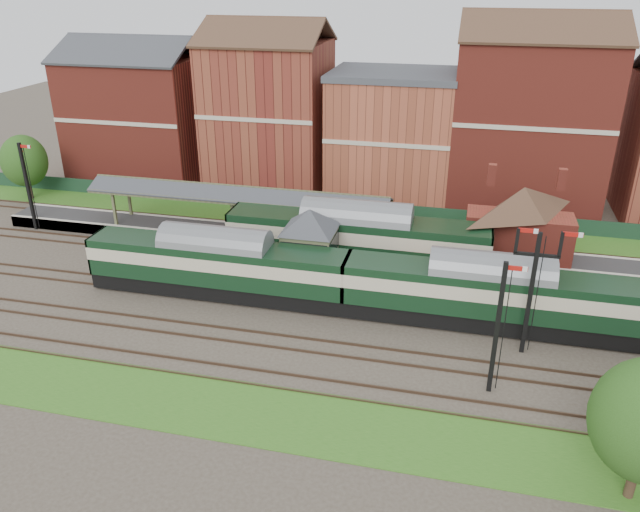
% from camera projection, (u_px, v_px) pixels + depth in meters
% --- Properties ---
extents(ground, '(160.00, 160.00, 0.00)m').
position_uv_depth(ground, '(340.00, 309.00, 43.40)').
color(ground, '#473D33').
rests_on(ground, ground).
extents(grass_back, '(90.00, 4.50, 0.06)m').
position_uv_depth(grass_back, '(376.00, 225.00, 57.50)').
color(grass_back, '#2D6619').
rests_on(grass_back, ground).
extents(grass_front, '(90.00, 5.00, 0.06)m').
position_uv_depth(grass_front, '(294.00, 419.00, 32.79)').
color(grass_front, '#2D6619').
rests_on(grass_front, ground).
extents(fence, '(90.00, 0.12, 1.50)m').
position_uv_depth(fence, '(379.00, 211.00, 58.97)').
color(fence, '#193823').
rests_on(fence, ground).
extents(platform, '(55.00, 3.40, 1.00)m').
position_uv_depth(platform, '(306.00, 242.00, 52.85)').
color(platform, '#2D2D2D').
rests_on(platform, ground).
extents(signal_box, '(5.40, 5.40, 6.00)m').
position_uv_depth(signal_box, '(310.00, 245.00, 45.56)').
color(signal_box, '#536548').
rests_on(signal_box, ground).
extents(brick_hut, '(3.20, 2.64, 2.94)m').
position_uv_depth(brick_hut, '(418.00, 281.00, 44.70)').
color(brick_hut, maroon).
rests_on(brick_hut, ground).
extents(station_building, '(8.10, 8.10, 5.90)m').
position_uv_depth(station_building, '(520.00, 221.00, 47.80)').
color(station_building, maroon).
rests_on(station_building, platform).
extents(canopy, '(26.00, 3.89, 4.08)m').
position_uv_depth(canopy, '(237.00, 191.00, 52.41)').
color(canopy, '#505334').
rests_on(canopy, platform).
extents(semaphore_bracket, '(3.60, 0.25, 8.18)m').
position_uv_depth(semaphore_bracket, '(533.00, 285.00, 36.69)').
color(semaphore_bracket, black).
rests_on(semaphore_bracket, ground).
extents(semaphore_platform_end, '(1.23, 0.25, 8.00)m').
position_uv_depth(semaphore_platform_end, '(28.00, 185.00, 55.06)').
color(semaphore_platform_end, black).
rests_on(semaphore_platform_end, ground).
extents(semaphore_siding, '(1.23, 0.25, 8.00)m').
position_uv_depth(semaphore_siding, '(498.00, 327.00, 33.35)').
color(semaphore_siding, black).
rests_on(semaphore_siding, ground).
extents(town_backdrop, '(69.00, 10.00, 16.00)m').
position_uv_depth(town_backdrop, '(390.00, 128.00, 62.56)').
color(town_backdrop, maroon).
rests_on(town_backdrop, ground).
extents(dmu_train, '(56.30, 2.96, 4.33)m').
position_uv_depth(dmu_train, '(489.00, 293.00, 40.27)').
color(dmu_train, black).
rests_on(dmu_train, ground).
extents(platform_railcar, '(20.20, 3.18, 4.65)m').
position_uv_depth(platform_railcar, '(356.00, 238.00, 48.02)').
color(platform_railcar, black).
rests_on(platform_railcar, ground).
extents(tree_back, '(4.53, 4.53, 6.63)m').
position_uv_depth(tree_back, '(24.00, 161.00, 62.60)').
color(tree_back, '#382619').
rests_on(tree_back, ground).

